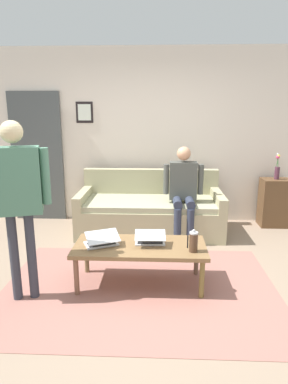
{
  "coord_description": "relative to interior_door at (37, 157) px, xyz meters",
  "views": [
    {
      "loc": [
        -0.16,
        3.13,
        1.76
      ],
      "look_at": [
        0.01,
        -0.77,
        0.8
      ],
      "focal_mm": 31.15,
      "sensor_mm": 36.0,
      "label": 1
    }
  ],
  "objects": [
    {
      "name": "interior_door",
      "position": [
        0.0,
        0.0,
        0.0
      ],
      "size": [
        0.82,
        0.09,
        2.05
      ],
      "color": "#464A4A",
      "rests_on": "ground_plane"
    },
    {
      "name": "side_shelf",
      "position": [
        -3.74,
        0.2,
        -0.65
      ],
      "size": [
        0.42,
        0.32,
        0.74
      ],
      "color": "brown",
      "rests_on": "ground_plane"
    },
    {
      "name": "back_wall",
      "position": [
        -1.78,
        -0.09,
        0.33
      ],
      "size": [
        7.04,
        0.11,
        2.7
      ],
      "color": "beige",
      "rests_on": "ground_plane"
    },
    {
      "name": "coffee_table",
      "position": [
        -1.77,
        2.1,
        -0.64
      ],
      "size": [
        1.34,
        0.59,
        0.43
      ],
      "color": "brown",
      "rests_on": "ground_plane"
    },
    {
      "name": "couch",
      "position": [
        -1.83,
        0.54,
        -0.72
      ],
      "size": [
        2.06,
        0.93,
        0.88
      ],
      "color": "tan",
      "rests_on": "ground_plane"
    },
    {
      "name": "laptop_left",
      "position": [
        -1.87,
        2.05,
        -0.55
      ],
      "size": [
        0.31,
        0.3,
        0.14
      ],
      "color": "silver",
      "rests_on": "coffee_table"
    },
    {
      "name": "area_rug",
      "position": [
        -1.77,
        2.2,
        -1.02
      ],
      "size": [
        2.77,
        1.94,
        0.01
      ],
      "primitive_type": "cube",
      "color": "#986358",
      "rests_on": "ground_plane"
    },
    {
      "name": "flower_vase",
      "position": [
        -3.74,
        0.2,
        -0.13
      ],
      "size": [
        0.08,
        0.09,
        0.39
      ],
      "color": "#532C3D",
      "rests_on": "side_shelf"
    },
    {
      "name": "person_seated",
      "position": [
        -2.29,
        0.76,
        -0.3
      ],
      "size": [
        0.55,
        0.51,
        1.28
      ],
      "color": "#2C3344",
      "rests_on": "ground_plane"
    },
    {
      "name": "french_press",
      "position": [
        -2.29,
        2.24,
        -0.49
      ],
      "size": [
        0.1,
        0.08,
        0.23
      ],
      "color": "#4C3323",
      "rests_on": "coffee_table"
    },
    {
      "name": "ground_plane",
      "position": [
        -1.78,
        2.11,
        -1.02
      ],
      "size": [
        7.68,
        7.68,
        0.0
      ],
      "primitive_type": "plane",
      "color": "gray"
    },
    {
      "name": "laptop_center",
      "position": [
        -1.38,
        2.12,
        -0.55
      ],
      "size": [
        0.41,
        0.38,
        0.15
      ],
      "color": "silver",
      "rests_on": "coffee_table"
    },
    {
      "name": "person_standing",
      "position": [
        -0.68,
        2.41,
        0.05
      ],
      "size": [
        0.58,
        0.3,
        1.68
      ],
      "color": "#343640",
      "rests_on": "ground_plane"
    }
  ]
}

